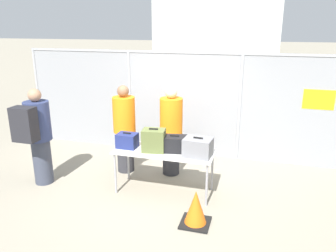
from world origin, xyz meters
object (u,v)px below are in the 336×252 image
(inspection_table, at_px, (164,154))
(security_worker_near, at_px, (171,130))
(suitcase_olive, at_px, (154,140))
(security_worker_far, at_px, (125,128))
(suitcase_navy, at_px, (127,141))
(utility_trailer, at_px, (231,120))
(suitcase_black, at_px, (175,144))
(suitcase_grey, at_px, (198,147))
(traveler_hooded, at_px, (37,134))
(traffic_cone, at_px, (196,209))

(inspection_table, xyz_separation_m, security_worker_near, (-0.09, 0.77, 0.20))
(suitcase_olive, distance_m, security_worker_far, 1.09)
(suitcase_navy, bearing_deg, suitcase_olive, -4.20)
(security_worker_far, distance_m, utility_trailer, 3.61)
(suitcase_black, bearing_deg, suitcase_olive, -165.11)
(suitcase_navy, height_order, utility_trailer, suitcase_navy)
(security_worker_near, xyz_separation_m, security_worker_far, (-0.93, -0.13, -0.00))
(suitcase_grey, distance_m, security_worker_near, 1.09)
(suitcase_grey, height_order, security_worker_near, security_worker_near)
(traveler_hooded, height_order, utility_trailer, traveler_hooded)
(suitcase_olive, xyz_separation_m, traveler_hooded, (-2.14, -0.30, 0.02))
(suitcase_navy, distance_m, utility_trailer, 4.04)
(security_worker_far, height_order, traffic_cone, security_worker_far)
(suitcase_black, xyz_separation_m, security_worker_near, (-0.27, 0.73, 0.00))
(suitcase_olive, bearing_deg, suitcase_black, 14.89)
(suitcase_navy, relative_size, security_worker_far, 0.20)
(suitcase_olive, distance_m, suitcase_black, 0.37)
(suitcase_navy, height_order, suitcase_black, suitcase_black)
(inspection_table, bearing_deg, suitcase_olive, -163.27)
(inspection_table, relative_size, suitcase_grey, 3.60)
(traffic_cone, bearing_deg, inspection_table, 131.44)
(security_worker_far, height_order, utility_trailer, security_worker_far)
(suitcase_black, relative_size, security_worker_near, 0.29)
(suitcase_black, bearing_deg, security_worker_far, 153.56)
(traveler_hooded, bearing_deg, utility_trailer, 59.39)
(suitcase_navy, xyz_separation_m, suitcase_olive, (0.51, -0.04, 0.07))
(suitcase_navy, relative_size, traffic_cone, 0.65)
(suitcase_olive, distance_m, traveler_hooded, 2.16)
(inspection_table, distance_m, suitcase_navy, 0.71)
(security_worker_near, bearing_deg, utility_trailer, -92.31)
(suitcase_grey, bearing_deg, security_worker_far, 156.60)
(security_worker_far, bearing_deg, suitcase_olive, 143.59)
(traveler_hooded, relative_size, security_worker_near, 1.02)
(inspection_table, bearing_deg, suitcase_navy, -178.83)
(inspection_table, distance_m, suitcase_olive, 0.32)
(inspection_table, distance_m, suitcase_black, 0.27)
(suitcase_olive, relative_size, security_worker_near, 0.24)
(suitcase_grey, bearing_deg, traveler_hooded, -174.42)
(suitcase_navy, height_order, traveler_hooded, traveler_hooded)
(traffic_cone, bearing_deg, security_worker_far, 139.99)
(inspection_table, bearing_deg, suitcase_black, 13.08)
(inspection_table, xyz_separation_m, traveler_hooded, (-2.31, -0.35, 0.28))
(traveler_hooded, height_order, traffic_cone, traveler_hooded)
(inspection_table, xyz_separation_m, suitcase_grey, (0.61, -0.07, 0.22))
(inspection_table, xyz_separation_m, suitcase_black, (0.18, 0.04, 0.20))
(security_worker_far, bearing_deg, suitcase_navy, 119.83)
(traveler_hooded, bearing_deg, suitcase_black, 15.95)
(suitcase_navy, height_order, suitcase_grey, suitcase_grey)
(utility_trailer, bearing_deg, suitcase_black, -99.81)
(security_worker_near, relative_size, utility_trailer, 0.45)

